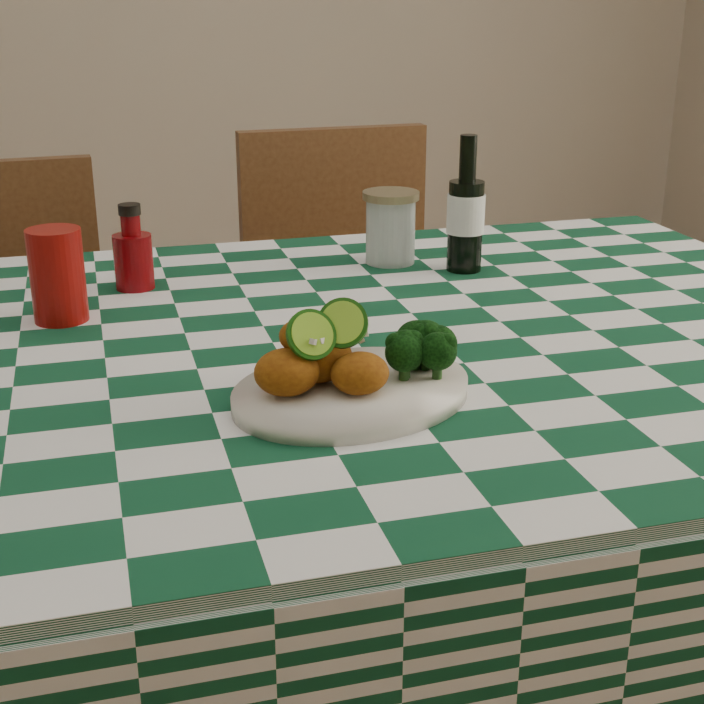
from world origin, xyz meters
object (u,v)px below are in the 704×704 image
object	(u,v)px
dining_table	(281,607)
beer_bottle	(466,204)
red_tumbler	(57,275)
ketchup_bottle	(132,247)
wooden_chair_right	(359,356)
plate	(352,392)
fried_chicken_pile	(329,350)
mason_jar	(390,227)
wooden_chair_left	(14,402)

from	to	relation	value
dining_table	beer_bottle	bearing A→B (deg)	35.12
red_tumbler	ketchup_bottle	size ratio (longest dim) A/B	0.99
ketchup_bottle	wooden_chair_right	bearing A→B (deg)	44.46
plate	red_tumbler	xyz separation A→B (m)	(-0.30, 0.36, 0.05)
wooden_chair_right	plate	bearing A→B (deg)	-107.91
plate	fried_chicken_pile	distance (m)	0.06
ketchup_bottle	mason_jar	size ratio (longest dim) A/B	1.09
dining_table	wooden_chair_left	xyz separation A→B (m)	(-0.38, 0.73, 0.05)
plate	ketchup_bottle	bearing A→B (deg)	112.24
plate	ketchup_bottle	distance (m)	0.53
wooden_chair_left	fried_chicken_pile	bearing A→B (deg)	-69.88
ketchup_bottle	wooden_chair_right	size ratio (longest dim) A/B	0.14
red_tumbler	fried_chicken_pile	bearing A→B (deg)	-52.35
beer_bottle	wooden_chair_left	xyz separation A→B (m)	(-0.74, 0.48, -0.45)
wooden_chair_left	wooden_chair_right	size ratio (longest dim) A/B	0.96
red_tumbler	beer_bottle	world-z (taller)	beer_bottle
dining_table	mason_jar	bearing A→B (deg)	51.59
red_tumbler	ketchup_bottle	distance (m)	0.16
mason_jar	beer_bottle	distance (m)	0.13
dining_table	red_tumbler	bearing A→B (deg)	147.78
wooden_chair_right	dining_table	bearing A→B (deg)	-115.07
beer_bottle	wooden_chair_right	size ratio (longest dim) A/B	0.23
wooden_chair_left	red_tumbler	bearing A→B (deg)	-80.83
mason_jar	dining_table	bearing A→B (deg)	-128.41
red_tumbler	wooden_chair_right	distance (m)	0.91
ketchup_bottle	mason_jar	world-z (taller)	ketchup_bottle
plate	wooden_chair_left	xyz separation A→B (m)	(-0.43, 0.93, -0.35)
dining_table	fried_chicken_pile	world-z (taller)	fried_chicken_pile
wooden_chair_left	beer_bottle	bearing A→B (deg)	-36.70
ketchup_bottle	wooden_chair_right	world-z (taller)	wooden_chair_right
fried_chicken_pile	ketchup_bottle	xyz separation A→B (m)	(-0.17, 0.49, 0.00)
fried_chicken_pile	wooden_chair_right	world-z (taller)	wooden_chair_right
plate	beer_bottle	bearing A→B (deg)	55.76
red_tumbler	wooden_chair_right	bearing A→B (deg)	45.56
red_tumbler	ketchup_bottle	xyz separation A→B (m)	(0.10, 0.12, 0.00)
wooden_chair_right	mason_jar	bearing A→B (deg)	-100.86
beer_bottle	plate	bearing A→B (deg)	-124.24
ketchup_bottle	wooden_chair_left	size ratio (longest dim) A/B	0.14
fried_chicken_pile	wooden_chair_left	size ratio (longest dim) A/B	0.15
wooden_chair_left	wooden_chair_right	xyz separation A→B (m)	(0.71, 0.02, 0.02)
plate	wooden_chair_right	world-z (taller)	wooden_chair_right
red_tumbler	dining_table	bearing A→B (deg)	-32.22
dining_table	plate	world-z (taller)	plate
red_tumbler	beer_bottle	distance (m)	0.62
fried_chicken_pile	plate	bearing A→B (deg)	0.00
dining_table	mason_jar	size ratio (longest dim) A/B	14.42
mason_jar	beer_bottle	world-z (taller)	beer_bottle
plate	red_tumbler	size ratio (longest dim) A/B	2.18
fried_chicken_pile	red_tumbler	world-z (taller)	red_tumbler
mason_jar	wooden_chair_left	bearing A→B (deg)	147.28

